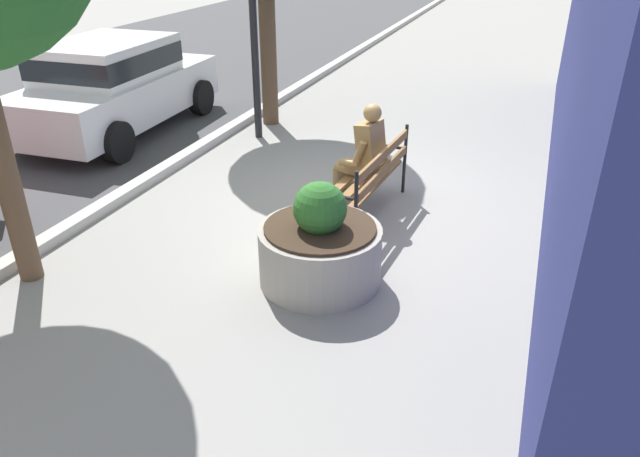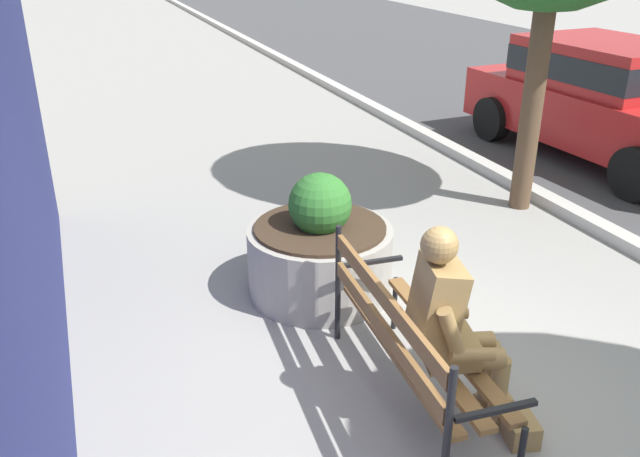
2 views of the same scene
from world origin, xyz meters
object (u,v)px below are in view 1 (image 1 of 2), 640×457
park_bench (370,176)px  concrete_planter (320,248)px  bronze_statue_seated (361,157)px  parked_car_white (114,84)px

park_bench → concrete_planter: (-1.62, 0.04, -0.16)m
park_bench → concrete_planter: concrete_planter is taller
bronze_statue_seated → parked_car_white: size_ratio=0.33×
bronze_statue_seated → concrete_planter: bronze_statue_seated is taller
park_bench → parked_car_white: 5.28m
park_bench → bronze_statue_seated: size_ratio=1.34×
parked_car_white → concrete_planter: bearing=-123.6°
park_bench → concrete_planter: size_ratio=1.48×
park_bench → parked_car_white: bearing=71.5°
bronze_statue_seated → parked_car_white: parked_car_white is taller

